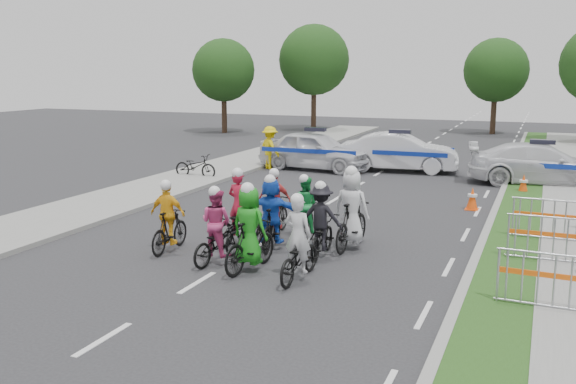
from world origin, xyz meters
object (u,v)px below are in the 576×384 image
at_px(rider_4, 321,227).
at_px(cone_0, 472,199).
at_px(barrier_0, 554,284).
at_px(tree_3, 314,60).
at_px(marshal_hiviz, 270,148).
at_px(barrier_1, 554,242).
at_px(rider_1, 250,237).
at_px(tree_4, 496,70).
at_px(rider_7, 351,217).
at_px(police_car_0, 315,150).
at_px(cone_1, 523,184).
at_px(parked_bike, 195,166).
at_px(police_car_2, 541,164).
at_px(barrier_2, 553,222).
at_px(rider_2, 217,234).
at_px(tree_0, 223,70).
at_px(police_car_1, 399,152).
at_px(rider_3, 169,224).
at_px(rider_6, 240,218).
at_px(rider_8, 305,214).
at_px(rider_9, 275,209).
at_px(rider_0, 298,251).
at_px(rider_5, 271,218).

height_order(rider_4, cone_0, rider_4).
distance_m(barrier_0, tree_3, 35.13).
xyz_separation_m(marshal_hiviz, barrier_1, (11.38, -10.48, -0.37)).
height_order(rider_1, tree_4, tree_4).
height_order(rider_4, tree_3, tree_3).
xyz_separation_m(rider_7, police_car_0, (-5.00, 11.40, 0.04)).
height_order(cone_1, parked_bike, parked_bike).
xyz_separation_m(police_car_2, barrier_2, (0.43, -8.81, -0.21)).
height_order(rider_2, tree_0, tree_0).
bearing_deg(police_car_1, rider_2, 168.82).
relative_size(rider_3, parked_bike, 0.96).
distance_m(rider_6, police_car_2, 13.48).
bearing_deg(tree_3, police_car_0, -69.98).
relative_size(rider_2, cone_0, 2.58).
bearing_deg(barrier_0, barrier_1, 90.00).
relative_size(rider_6, tree_0, 0.31).
distance_m(rider_6, rider_8, 1.70).
bearing_deg(police_car_2, barrier_2, 175.78).
relative_size(rider_9, barrier_0, 0.89).
bearing_deg(tree_4, barrier_1, -82.98).
bearing_deg(barrier_0, police_car_2, 91.77).
bearing_deg(rider_8, rider_9, -7.37).
height_order(police_car_0, tree_0, tree_0).
bearing_deg(cone_0, barrier_2, -55.32).
bearing_deg(rider_3, cone_1, -127.83).
xyz_separation_m(rider_0, marshal_hiviz, (-6.52, 13.46, 0.32)).
distance_m(rider_0, rider_5, 2.40).
bearing_deg(cone_1, marshal_hiviz, 169.82).
relative_size(rider_8, rider_9, 0.95).
bearing_deg(barrier_0, rider_6, 162.85).
relative_size(barrier_1, cone_1, 2.86).
height_order(rider_8, cone_0, rider_8).
relative_size(rider_7, cone_1, 2.92).
distance_m(rider_3, tree_0, 29.15).
bearing_deg(parked_bike, barrier_0, -126.36).
xyz_separation_m(rider_5, tree_3, (-9.41, 29.12, 4.11)).
bearing_deg(cone_0, barrier_0, -74.65).
relative_size(police_car_0, tree_4, 0.77).
distance_m(rider_1, rider_2, 0.97).
height_order(rider_3, marshal_hiviz, marshal_hiviz).
height_order(police_car_0, parked_bike, police_car_0).
relative_size(barrier_1, parked_bike, 1.10).
height_order(rider_1, barrier_0, rider_1).
bearing_deg(police_car_1, rider_7, 179.57).
bearing_deg(rider_9, police_car_2, -122.10).
height_order(rider_9, barrier_1, rider_9).
xyz_separation_m(police_car_2, marshal_hiviz, (-10.95, -0.31, 0.16)).
bearing_deg(rider_7, rider_9, -7.87).
distance_m(barrier_0, cone_0, 8.69).
relative_size(rider_7, cone_0, 2.92).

